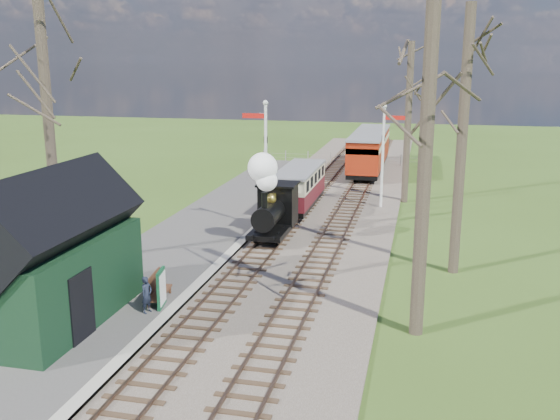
{
  "coord_description": "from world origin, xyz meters",
  "views": [
    {
      "loc": [
        6.44,
        -11.85,
        8.03
      ],
      "look_at": [
        0.45,
        13.99,
        1.6
      ],
      "focal_mm": 40.0,
      "sensor_mm": 36.0,
      "label": 1
    }
  ],
  "objects": [
    {
      "name": "red_carriage_a",
      "position": [
        2.6,
        30.67,
        1.62
      ],
      "size": [
        2.26,
        5.59,
        2.37
      ],
      "color": "black",
      "rests_on": "ground"
    },
    {
      "name": "track_far",
      "position": [
        2.6,
        22.0,
        0.1
      ],
      "size": [
        1.6,
        60.0,
        0.15
      ],
      "color": "brown",
      "rests_on": "ground"
    },
    {
      "name": "bench",
      "position": [
        -1.99,
        6.22,
        0.62
      ],
      "size": [
        0.67,
        1.63,
        0.9
      ],
      "color": "#4D2D1B",
      "rests_on": "platform"
    },
    {
      "name": "sign_board",
      "position": [
        -1.58,
        5.75,
        0.83
      ],
      "size": [
        0.24,
        0.86,
        1.26
      ],
      "color": "#104B29",
      "rests_on": "platform"
    },
    {
      "name": "coping_strip",
      "position": [
        -1.2,
        14.0,
        0.1
      ],
      "size": [
        0.4,
        44.0,
        0.21
      ],
      "primitive_type": "cube",
      "color": "#B2AD9E",
      "rests_on": "ground"
    },
    {
      "name": "station_shed",
      "position": [
        -4.3,
        4.0,
        2.27
      ],
      "size": [
        3.25,
        6.3,
        4.78
      ],
      "color": "black",
      "rests_on": "platform"
    },
    {
      "name": "distant_hills",
      "position": [
        1.4,
        64.38,
        -16.21
      ],
      "size": [
        114.4,
        48.0,
        22.02
      ],
      "color": "#385B23",
      "rests_on": "ground"
    },
    {
      "name": "fence_line",
      "position": [
        0.3,
        36.0,
        0.55
      ],
      "size": [
        12.6,
        0.08,
        1.0
      ],
      "color": "slate",
      "rests_on": "ground"
    },
    {
      "name": "coach",
      "position": [
        0.0,
        20.45,
        1.39
      ],
      "size": [
        1.89,
        6.47,
        1.98
      ],
      "color": "black",
      "rests_on": "ground"
    },
    {
      "name": "red_carriage_b",
      "position": [
        2.6,
        36.17,
        1.62
      ],
      "size": [
        2.26,
        5.59,
        2.37
      ],
      "color": "black",
      "rests_on": "ground"
    },
    {
      "name": "semaphore_near",
      "position": [
        -0.77,
        16.0,
        3.62
      ],
      "size": [
        1.22,
        0.24,
        6.22
      ],
      "color": "silver",
      "rests_on": "ground"
    },
    {
      "name": "track_near",
      "position": [
        0.0,
        22.0,
        0.1
      ],
      "size": [
        1.6,
        60.0,
        0.15
      ],
      "color": "brown",
      "rests_on": "ground"
    },
    {
      "name": "person",
      "position": [
        -1.84,
        5.2,
        0.8
      ],
      "size": [
        0.4,
        0.5,
        1.19
      ],
      "primitive_type": "imported",
      "rotation": [
        0.0,
        0.0,
        1.28
      ],
      "color": "#1B2030",
      "rests_on": "platform"
    },
    {
      "name": "semaphore_far",
      "position": [
        4.37,
        22.0,
        3.35
      ],
      "size": [
        1.22,
        0.24,
        5.72
      ],
      "color": "silver",
      "rests_on": "ground"
    },
    {
      "name": "locomotive",
      "position": [
        -0.01,
        14.4,
        1.88
      ],
      "size": [
        1.62,
        3.77,
        4.04
      ],
      "color": "black",
      "rests_on": "ground"
    },
    {
      "name": "platform",
      "position": [
        -3.5,
        14.0,
        0.1
      ],
      "size": [
        5.0,
        44.0,
        0.2
      ],
      "primitive_type": "cube",
      "color": "#474442",
      "rests_on": "ground"
    },
    {
      "name": "bare_trees",
      "position": [
        1.33,
        10.1,
        5.21
      ],
      "size": [
        15.51,
        22.39,
        12.0
      ],
      "color": "#382D23",
      "rests_on": "ground"
    },
    {
      "name": "ground",
      "position": [
        0.0,
        0.0,
        0.0
      ],
      "size": [
        140.0,
        140.0,
        0.0
      ],
      "primitive_type": "plane",
      "color": "#39541A",
      "rests_on": "ground"
    },
    {
      "name": "ballast_bed",
      "position": [
        1.3,
        22.0,
        0.05
      ],
      "size": [
        8.0,
        60.0,
        0.1
      ],
      "primitive_type": "cube",
      "color": "brown",
      "rests_on": "ground"
    }
  ]
}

